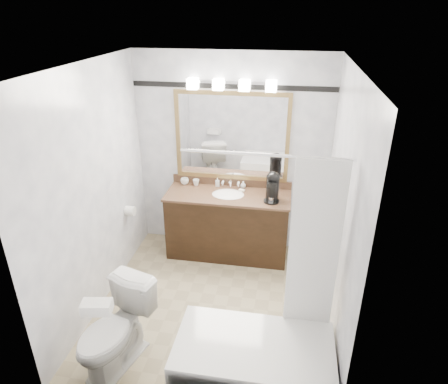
{
  "coord_description": "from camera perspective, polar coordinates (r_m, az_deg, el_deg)",
  "views": [
    {
      "loc": [
        0.69,
        -3.33,
        2.96
      ],
      "look_at": [
        0.06,
        0.35,
        1.2
      ],
      "focal_mm": 32.0,
      "sensor_mm": 36.0,
      "label": 1
    }
  ],
  "objects": [
    {
      "name": "bathtub",
      "position": [
        3.62,
        4.67,
        -22.52
      ],
      "size": [
        1.3,
        0.75,
        1.96
      ],
      "color": "white",
      "rests_on": "ground"
    },
    {
      "name": "soap_bar",
      "position": [
        4.97,
        2.55,
        0.25
      ],
      "size": [
        0.08,
        0.07,
        0.02
      ],
      "primitive_type": "cube",
      "rotation": [
        0.0,
        0.0,
        -0.37
      ],
      "color": "beige",
      "rests_on": "vanity"
    },
    {
      "name": "tp_roll",
      "position": [
        4.95,
        -13.26,
        -2.65
      ],
      "size": [
        0.11,
        0.12,
        0.12
      ],
      "primitive_type": "cylinder",
      "rotation": [
        0.0,
        1.57,
        0.0
      ],
      "color": "white",
      "rests_on": "room"
    },
    {
      "name": "coffee_maker",
      "position": [
        4.7,
        6.96,
        0.89
      ],
      "size": [
        0.19,
        0.23,
        0.36
      ],
      "rotation": [
        0.0,
        0.0,
        -0.06
      ],
      "color": "black",
      "rests_on": "vanity"
    },
    {
      "name": "toilet",
      "position": [
        3.79,
        -15.43,
        -18.6
      ],
      "size": [
        0.64,
        0.86,
        0.78
      ],
      "primitive_type": "imported",
      "rotation": [
        0.0,
        0.0,
        -0.29
      ],
      "color": "white",
      "rests_on": "ground"
    },
    {
      "name": "vanity_light_bar",
      "position": [
        4.69,
        1.08,
        15.12
      ],
      "size": [
        1.02,
        0.14,
        0.12
      ],
      "color": "silver",
      "rests_on": "room"
    },
    {
      "name": "mirror",
      "position": [
        4.89,
        1.12,
        7.91
      ],
      "size": [
        1.4,
        0.04,
        1.1
      ],
      "color": "olive",
      "rests_on": "room"
    },
    {
      "name": "soap_bottle_b",
      "position": [
        5.04,
        2.75,
        1.05
      ],
      "size": [
        0.09,
        0.09,
        0.09
      ],
      "primitive_type": "imported",
      "rotation": [
        0.0,
        0.0,
        0.36
      ],
      "color": "white",
      "rests_on": "vanity"
    },
    {
      "name": "accent_stripe",
      "position": [
        4.76,
        1.2,
        14.86
      ],
      "size": [
        2.4,
        0.01,
        0.06
      ],
      "primitive_type": "cube",
      "color": "black",
      "rests_on": "room"
    },
    {
      "name": "tissue_box",
      "position": [
        3.37,
        -17.72,
        -15.4
      ],
      "size": [
        0.25,
        0.16,
        0.09
      ],
      "primitive_type": "cube",
      "rotation": [
        0.0,
        0.0,
        0.18
      ],
      "color": "white",
      "rests_on": "toilet"
    },
    {
      "name": "cup_right",
      "position": [
        5.13,
        -4.01,
        1.38
      ],
      "size": [
        0.1,
        0.1,
        0.08
      ],
      "primitive_type": "imported",
      "rotation": [
        0.0,
        0.0,
        -0.19
      ],
      "color": "white",
      "rests_on": "vanity"
    },
    {
      "name": "room",
      "position": [
        3.81,
        -1.83,
        -1.41
      ],
      "size": [
        2.42,
        2.62,
        2.52
      ],
      "color": "tan",
      "rests_on": "ground"
    },
    {
      "name": "soap_bottle_a",
      "position": [
        5.08,
        -0.95,
        1.43
      ],
      "size": [
        0.06,
        0.06,
        0.11
      ],
      "primitive_type": "imported",
      "rotation": [
        0.0,
        0.0,
        0.24
      ],
      "color": "white",
      "rests_on": "vanity"
    },
    {
      "name": "cup_left",
      "position": [
        5.17,
        -5.64,
        1.54
      ],
      "size": [
        0.11,
        0.11,
        0.08
      ],
      "primitive_type": "imported",
      "rotation": [
        0.0,
        0.0,
        -0.14
      ],
      "color": "white",
      "rests_on": "vanity"
    },
    {
      "name": "vanity",
      "position": [
        5.08,
        0.56,
        -4.47
      ],
      "size": [
        1.53,
        0.58,
        0.97
      ],
      "color": "black",
      "rests_on": "ground"
    }
  ]
}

